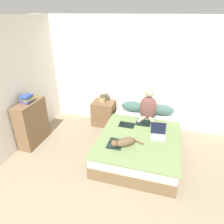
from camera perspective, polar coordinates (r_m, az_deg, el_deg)
name	(u,v)px	position (r m, az deg, el deg)	size (l,w,h in m)	color
wall_back	(139,75)	(4.74, 7.83, 10.42)	(5.36, 0.05, 2.55)	white
bed	(140,142)	(4.16, 8.00, -8.41)	(1.52, 2.11, 0.44)	brown
pillow_near	(133,106)	(4.81, 6.08, 1.60)	(0.56, 0.23, 0.23)	#42665B
pillow_far	(161,110)	(4.76, 13.95, 0.61)	(0.56, 0.23, 0.23)	#42665B
person_sitting	(148,106)	(4.44, 10.32, 1.72)	(0.38, 0.37, 0.71)	brown
cat_tabby	(124,142)	(3.59, 3.50, -8.56)	(0.54, 0.40, 0.17)	brown
laptop_open	(158,134)	(3.95, 13.02, -6.15)	(0.31, 0.31, 0.24)	#B7B7BC
nightstand	(104,113)	(5.02, -2.44, -0.36)	(0.53, 0.45, 0.61)	brown
table_lamp	(102,88)	(4.79, -2.91, 6.76)	(0.31, 0.31, 0.50)	tan
bookshelf	(32,123)	(4.56, -21.89, -2.95)	(0.30, 0.75, 0.96)	brown
book_stack_top	(27,99)	(4.33, -23.18, 3.50)	(0.21, 0.25, 0.16)	#844270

